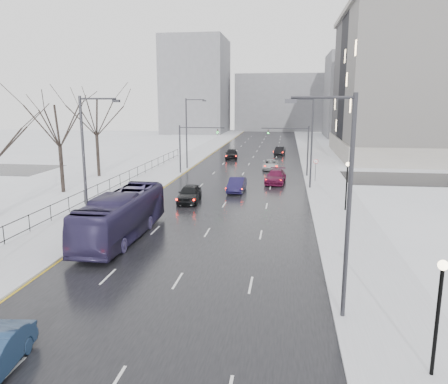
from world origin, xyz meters
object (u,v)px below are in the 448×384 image
at_px(mast_signal_right, 300,145).
at_px(bus, 122,215).
at_px(sedan_center_near, 189,193).
at_px(mast_signal_left, 188,143).
at_px(no_uturn_sign, 316,164).
at_px(streetlight_r_mid, 310,138).
at_px(streetlight_l_far, 188,130).
at_px(lamppost_r_mid, 347,179).
at_px(sedan_right_near, 237,185).
at_px(sedan_right_cross, 271,165).
at_px(sedan_right_far, 276,177).
at_px(streetlight_r_near, 344,198).
at_px(lamppost_r_near, 439,302).
at_px(streetlight_l_near, 87,160).
at_px(sedan_right_distant, 280,151).
at_px(tree_park_d, 64,193).
at_px(tree_park_e, 99,177).
at_px(sedan_center_far, 231,154).

xyz_separation_m(mast_signal_right, bus, (-13.10, -28.07, -2.42)).
bearing_deg(sedan_center_near, mast_signal_left, 99.96).
bearing_deg(no_uturn_sign, mast_signal_right, 115.11).
distance_m(streetlight_r_mid, streetlight_l_far, 20.27).
height_order(streetlight_r_mid, lamppost_r_mid, streetlight_r_mid).
distance_m(sedan_right_near, sedan_right_cross, 16.47).
xyz_separation_m(mast_signal_right, sedan_right_far, (-2.83, -5.31, -3.28)).
xyz_separation_m(streetlight_r_near, sedan_center_near, (-11.67, 21.64, -4.74)).
height_order(streetlight_l_far, lamppost_r_near, streetlight_l_far).
distance_m(streetlight_l_far, sedan_right_near, 17.90).
bearing_deg(sedan_right_far, streetlight_l_far, 148.49).
bearing_deg(lamppost_r_near, streetlight_l_near, 143.85).
bearing_deg(no_uturn_sign, sedan_center_near, -135.77).
relative_size(bus, sedan_right_near, 2.54).
bearing_deg(sedan_right_cross, streetlight_r_near, -86.83).
xyz_separation_m(streetlight_l_far, mast_signal_left, (0.84, -4.00, -1.51)).
xyz_separation_m(streetlight_r_mid, sedan_right_near, (-7.67, -2.90, -4.81)).
bearing_deg(streetlight_l_far, sedan_right_distant, 55.84).
bearing_deg(bus, mast_signal_left, 93.63).
height_order(streetlight_r_near, sedan_right_far, streetlight_r_near).
relative_size(streetlight_r_mid, lamppost_r_near, 2.34).
bearing_deg(no_uturn_sign, tree_park_d, -159.68).
xyz_separation_m(tree_park_e, mast_signal_right, (25.53, 4.00, 4.11)).
xyz_separation_m(tree_park_d, sedan_center_near, (14.30, -2.36, 0.88)).
bearing_deg(sedan_right_far, streetlight_r_near, -78.78).
bearing_deg(sedan_right_far, bus, -109.49).
relative_size(tree_park_e, sedan_right_cross, 2.71).
bearing_deg(streetlight_r_mid, no_uturn_sign, 75.52).
relative_size(streetlight_r_near, mast_signal_right, 1.54).
distance_m(tree_park_d, streetlight_r_near, 35.80).
distance_m(sedan_right_cross, sedan_right_far, 10.66).
xyz_separation_m(tree_park_e, sedan_right_far, (22.70, -1.32, 0.83)).
xyz_separation_m(mast_signal_right, sedan_right_distant, (-2.83, 22.67, -3.34)).
bearing_deg(sedan_center_near, sedan_center_far, 86.80).
height_order(lamppost_r_mid, sedan_right_near, lamppost_r_mid).
height_order(tree_park_e, sedan_right_cross, tree_park_e).
bearing_deg(lamppost_r_mid, sedan_right_near, 145.93).
height_order(tree_park_d, streetlight_r_mid, streetlight_r_mid).
relative_size(tree_park_e, mast_signal_right, 2.08).
relative_size(lamppost_r_near, sedan_right_cross, 0.86).
relative_size(streetlight_r_near, sedan_center_near, 2.04).
relative_size(sedan_right_near, sedan_right_cross, 0.93).
bearing_deg(sedan_center_far, sedan_right_far, -74.79).
height_order(sedan_right_near, sedan_right_cross, sedan_right_near).
height_order(mast_signal_right, sedan_center_near, mast_signal_right).
relative_size(streetlight_r_mid, bus, 0.85).
bearing_deg(bus, sedan_right_far, 66.16).
bearing_deg(sedan_right_near, mast_signal_left, 127.48).
bearing_deg(sedan_right_near, sedan_center_near, -124.41).
bearing_deg(streetlight_l_far, sedan_right_cross, 6.35).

